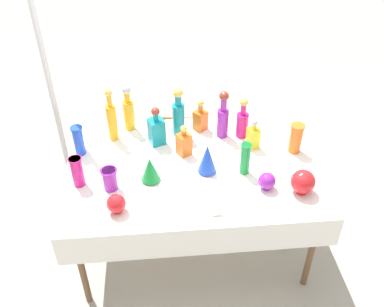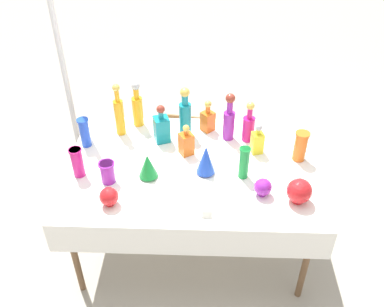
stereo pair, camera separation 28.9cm
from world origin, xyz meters
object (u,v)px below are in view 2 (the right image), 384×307
at_px(square_decanter_2, 162,127).
at_px(round_bowl_1, 299,191).
at_px(tall_bottle_4, 119,113).
at_px(square_decanter_3, 208,119).
at_px(slender_vase_2, 244,162).
at_px(round_bowl_0, 109,197).
at_px(fluted_vase_0, 206,160).
at_px(slender_vase_3, 301,145).
at_px(tall_bottle_3, 185,114).
at_px(slender_vase_0, 85,132).
at_px(tall_bottle_2, 249,126).
at_px(slender_vase_1, 77,162).
at_px(square_decanter_0, 257,141).
at_px(canopy_pole, 69,94).
at_px(tall_bottle_1, 137,107).
at_px(slender_vase_4, 107,172).
at_px(cardboard_box_behind_left, 190,142).
at_px(fluted_vase_1, 148,166).
at_px(round_bowl_2, 263,187).
at_px(tall_bottle_0, 229,120).

relative_size(square_decanter_2, round_bowl_1, 1.81).
bearing_deg(tall_bottle_4, square_decanter_3, 6.03).
bearing_deg(slender_vase_2, round_bowl_0, -160.55).
bearing_deg(fluted_vase_0, slender_vase_3, 14.97).
bearing_deg(tall_bottle_3, slender_vase_0, -165.58).
bearing_deg(slender_vase_3, square_decanter_3, 152.04).
xyz_separation_m(tall_bottle_4, round_bowl_0, (0.06, -0.77, -0.11)).
bearing_deg(tall_bottle_3, slender_vase_3, -19.92).
height_order(tall_bottle_2, slender_vase_1, tall_bottle_2).
bearing_deg(slender_vase_2, tall_bottle_2, 82.03).
bearing_deg(tall_bottle_2, square_decanter_0, -70.77).
bearing_deg(tall_bottle_2, round_bowl_0, -141.23).
xyz_separation_m(slender_vase_1, round_bowl_1, (1.42, -0.20, -0.03)).
xyz_separation_m(tall_bottle_3, canopy_pole, (-0.96, 0.33, -0.03)).
relative_size(tall_bottle_4, slender_vase_1, 1.97).
distance_m(tall_bottle_1, slender_vase_4, 0.69).
distance_m(tall_bottle_3, cardboard_box_behind_left, 1.04).
distance_m(slender_vase_3, canopy_pole, 1.88).
relative_size(tall_bottle_1, round_bowl_0, 2.93).
height_order(fluted_vase_1, round_bowl_2, fluted_vase_1).
bearing_deg(slender_vase_4, fluted_vase_0, 9.74).
relative_size(slender_vase_3, cardboard_box_behind_left, 0.39).
relative_size(tall_bottle_0, slender_vase_2, 1.62).
bearing_deg(canopy_pole, tall_bottle_1, -20.78).
xyz_separation_m(slender_vase_3, round_bowl_1, (-0.07, -0.43, -0.03)).
bearing_deg(fluted_vase_0, tall_bottle_2, 52.02).
bearing_deg(tall_bottle_2, canopy_pole, 164.38).
bearing_deg(square_decanter_2, tall_bottle_0, 5.40).
relative_size(tall_bottle_0, tall_bottle_2, 1.18).
relative_size(tall_bottle_0, fluted_vase_1, 2.08).
distance_m(tall_bottle_1, canopy_pole, 0.64).
bearing_deg(square_decanter_2, slender_vase_1, -141.29).
height_order(square_decanter_0, fluted_vase_1, square_decanter_0).
relative_size(tall_bottle_2, round_bowl_0, 2.53).
height_order(tall_bottle_1, slender_vase_0, tall_bottle_1).
bearing_deg(round_bowl_0, slender_vase_3, 21.92).
height_order(tall_bottle_4, slender_vase_2, tall_bottle_4).
relative_size(slender_vase_1, cardboard_box_behind_left, 0.37).
distance_m(tall_bottle_3, fluted_vase_1, 0.57).
bearing_deg(round_bowl_1, slender_vase_2, 145.24).
xyz_separation_m(tall_bottle_2, slender_vase_3, (0.34, -0.22, -0.01)).
height_order(round_bowl_2, cardboard_box_behind_left, round_bowl_2).
bearing_deg(tall_bottle_4, square_decanter_2, -14.21).
bearing_deg(cardboard_box_behind_left, tall_bottle_0, -67.18).
xyz_separation_m(tall_bottle_1, slender_vase_0, (-0.34, -0.29, -0.04)).
height_order(slender_vase_2, canopy_pole, canopy_pole).
bearing_deg(slender_vase_0, fluted_vase_0, -17.99).
distance_m(tall_bottle_0, tall_bottle_3, 0.33).
bearing_deg(square_decanter_3, tall_bottle_2, -21.47).
xyz_separation_m(square_decanter_3, round_bowl_1, (0.57, -0.77, -0.01)).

